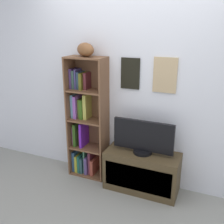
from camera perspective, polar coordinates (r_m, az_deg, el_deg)
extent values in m
cube|color=white|center=(3.14, 5.20, 4.30)|extent=(4.80, 0.06, 2.32)
cube|color=black|center=(3.07, 4.03, 8.42)|extent=(0.23, 0.02, 0.36)
cube|color=#C1B291|center=(3.07, 4.00, 8.41)|extent=(0.18, 0.01, 0.31)
cube|color=tan|center=(2.97, 11.57, 7.93)|extent=(0.26, 0.02, 0.39)
cube|color=#8FA4BC|center=(2.96, 11.55, 7.91)|extent=(0.21, 0.01, 0.34)
cube|color=brown|center=(3.43, -8.84, -1.08)|extent=(0.02, 0.27, 1.58)
cube|color=brown|center=(3.22, -1.67, -2.20)|extent=(0.02, 0.27, 1.58)
cube|color=brown|center=(3.43, -4.34, -0.93)|extent=(0.49, 0.01, 1.58)
cube|color=brown|center=(3.66, -5.00, -13.13)|extent=(0.45, 0.26, 0.02)
cube|color=brown|center=(3.48, -5.18, -7.73)|extent=(0.45, 0.26, 0.02)
cube|color=brown|center=(3.32, -5.37, -1.79)|extent=(0.45, 0.26, 0.02)
cube|color=brown|center=(3.21, -5.57, 4.65)|extent=(0.45, 0.26, 0.02)
cube|color=brown|center=(3.14, -5.81, 11.83)|extent=(0.45, 0.26, 0.02)
cube|color=navy|center=(3.69, -7.70, -10.24)|extent=(0.04, 0.21, 0.29)
cube|color=gold|center=(3.68, -7.15, -10.75)|extent=(0.04, 0.22, 0.24)
cube|color=#1E6052|center=(3.66, -6.63, -10.81)|extent=(0.03, 0.22, 0.24)
cube|color=#2A4B51|center=(3.65, -6.09, -11.13)|extent=(0.04, 0.22, 0.22)
cube|color=#417E5B|center=(3.62, -5.51, -10.39)|extent=(0.02, 0.19, 0.33)
cube|color=#55437B|center=(3.62, -5.10, -11.18)|extent=(0.04, 0.22, 0.24)
cube|color=brown|center=(3.59, -4.41, -10.71)|extent=(0.03, 0.19, 0.32)
cube|color=#964133|center=(3.59, -3.84, -11.62)|extent=(0.04, 0.21, 0.22)
cube|color=#AD4F9E|center=(3.54, -7.88, -4.91)|extent=(0.03, 0.17, 0.25)
cube|color=#2F531A|center=(3.50, -7.53, -4.71)|extent=(0.04, 0.21, 0.30)
cube|color=brown|center=(3.53, -6.72, -5.27)|extent=(0.02, 0.15, 0.22)
cube|color=#456621|center=(3.51, -6.37, -5.38)|extent=(0.02, 0.16, 0.22)
cube|color=#6620BA|center=(3.45, -6.17, -4.79)|extent=(0.03, 0.22, 0.33)
cube|color=#649ABF|center=(3.40, -8.14, 1.46)|extent=(0.04, 0.18, 0.30)
cube|color=#9B5AC1|center=(3.38, -7.55, 1.26)|extent=(0.04, 0.19, 0.29)
cube|color=#5B7226|center=(3.38, -6.77, 0.90)|extent=(0.03, 0.15, 0.25)
cube|color=#365E19|center=(3.35, -6.25, 0.80)|extent=(0.04, 0.18, 0.25)
cube|color=#BBB74E|center=(3.32, -5.47, 1.26)|extent=(0.04, 0.17, 0.32)
cube|color=#493065|center=(3.32, -8.46, 7.37)|extent=(0.03, 0.17, 0.25)
cube|color=#355248|center=(3.30, -7.93, 7.15)|extent=(0.03, 0.17, 0.23)
cube|color=#4A4180|center=(3.29, -7.48, 7.30)|extent=(0.02, 0.16, 0.25)
cube|color=#2A4157|center=(3.28, -6.90, 6.97)|extent=(0.04, 0.16, 0.21)
cube|color=brown|center=(3.25, -6.33, 6.81)|extent=(0.04, 0.18, 0.20)
cube|color=#5D252C|center=(3.24, -5.48, 6.84)|extent=(0.04, 0.15, 0.21)
ellipsoid|color=brown|center=(3.13, -5.86, 13.47)|extent=(0.33, 0.29, 0.16)
cube|color=#493A23|center=(3.25, 6.58, -12.76)|extent=(0.88, 0.38, 0.49)
cube|color=#342919|center=(3.10, 5.56, -14.41)|extent=(0.80, 0.01, 0.31)
cylinder|color=black|center=(3.12, 6.75, -8.60)|extent=(0.22, 0.22, 0.04)
cube|color=black|center=(3.04, 6.90, -5.21)|extent=(0.71, 0.04, 0.36)
cube|color=#1F2D3F|center=(3.03, 6.83, -5.30)|extent=(0.67, 0.01, 0.32)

